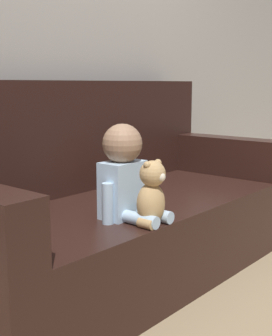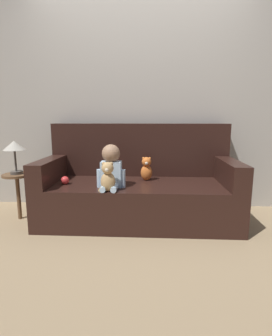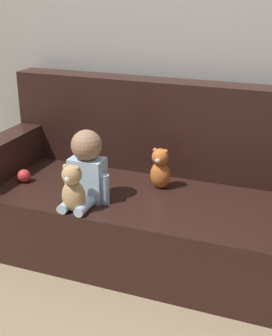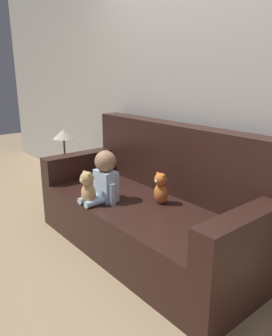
% 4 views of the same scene
% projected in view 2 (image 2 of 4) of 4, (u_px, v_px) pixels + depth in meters
% --- Properties ---
extents(ground_plane, '(12.00, 12.00, 0.00)m').
position_uv_depth(ground_plane, '(138.00, 219.00, 2.78)').
color(ground_plane, '#9E8460').
extents(wall_back, '(8.00, 0.05, 2.60)m').
position_uv_depth(wall_back, '(140.00, 97.00, 3.05)').
color(wall_back, '#ADA89E').
rests_on(wall_back, ground_plane).
extents(couch, '(1.97, 0.88, 1.00)m').
position_uv_depth(couch, '(138.00, 187.00, 2.79)').
color(couch, black).
rests_on(couch, ground_plane).
extents(person_baby, '(0.27, 0.31, 0.41)m').
position_uv_depth(person_baby, '(111.00, 167.00, 2.46)').
color(person_baby, silver).
rests_on(person_baby, couch).
extents(teddy_bear_brown, '(0.16, 0.12, 0.27)m').
position_uv_depth(teddy_bear_brown, '(108.00, 178.00, 2.32)').
color(teddy_bear_brown, tan).
rests_on(teddy_bear_brown, couch).
extents(plush_toy_side, '(0.12, 0.11, 0.25)m').
position_uv_depth(plush_toy_side, '(146.00, 169.00, 2.75)').
color(plush_toy_side, orange).
rests_on(plush_toy_side, couch).
extents(toy_ball, '(0.08, 0.08, 0.08)m').
position_uv_depth(toy_ball, '(65.00, 180.00, 2.60)').
color(toy_ball, red).
rests_on(toy_ball, couch).
extents(side_table, '(0.29, 0.29, 0.83)m').
position_uv_depth(side_table, '(15.00, 160.00, 2.68)').
color(side_table, brown).
rests_on(side_table, ground_plane).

